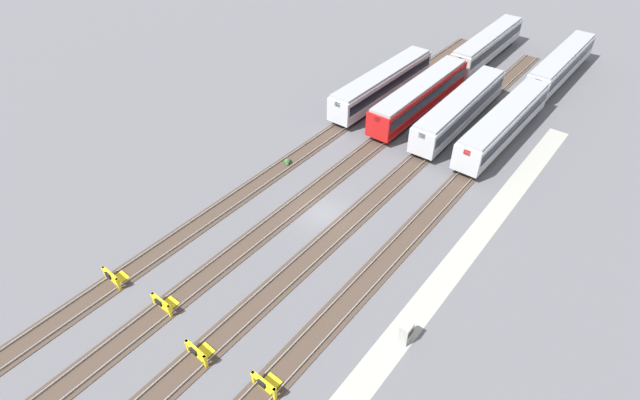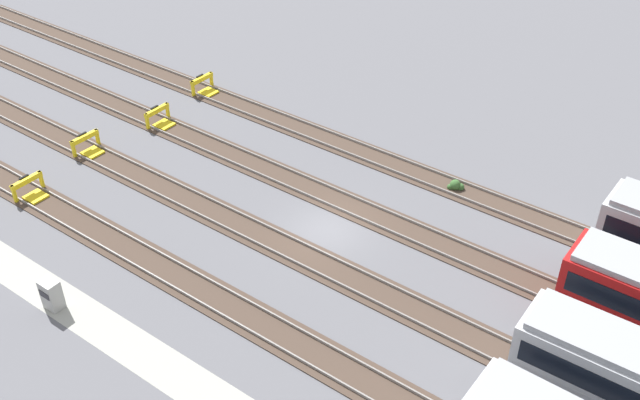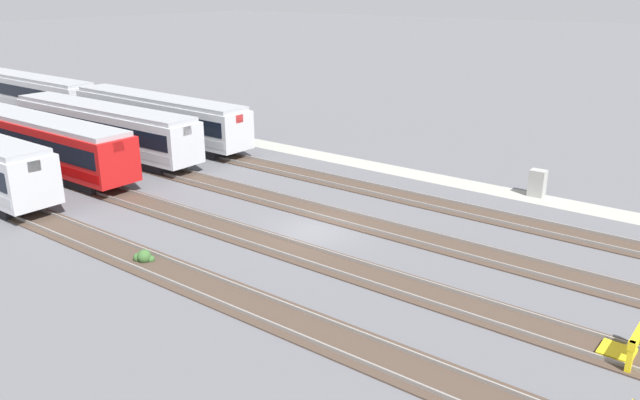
# 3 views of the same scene
# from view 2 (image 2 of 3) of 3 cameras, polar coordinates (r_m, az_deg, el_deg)

# --- Properties ---
(ground_plane) EXTENTS (400.00, 400.00, 0.00)m
(ground_plane) POSITION_cam_2_polar(r_m,az_deg,el_deg) (40.51, 0.56, -2.29)
(ground_plane) COLOR #5B5B60
(service_walkway) EXTENTS (54.00, 2.00, 0.01)m
(service_walkway) POSITION_cam_2_polar(r_m,az_deg,el_deg) (34.16, -11.61, -12.48)
(service_walkway) COLOR #9E9E93
(service_walkway) RESTS_ON ground
(rail_track_nearest) EXTENTS (90.00, 2.23, 0.21)m
(rail_track_nearest) POSITION_cam_2_polar(r_m,az_deg,el_deg) (36.18, -6.50, -8.24)
(rail_track_nearest) COLOR #47382D
(rail_track_nearest) RESTS_ON ground
(rail_track_near_inner) EXTENTS (90.00, 2.24, 0.21)m
(rail_track_near_inner) POSITION_cam_2_polar(r_m,az_deg,el_deg) (38.94, -1.61, -4.10)
(rail_track_near_inner) COLOR #47382D
(rail_track_near_inner) RESTS_ON ground
(rail_track_middle) EXTENTS (90.00, 2.24, 0.21)m
(rail_track_middle) POSITION_cam_2_polar(r_m,az_deg,el_deg) (42.12, 2.55, -0.52)
(rail_track_middle) COLOR #47382D
(rail_track_middle) RESTS_ON ground
(rail_track_far_inner) EXTENTS (90.00, 2.23, 0.21)m
(rail_track_far_inner) POSITION_cam_2_polar(r_m,az_deg,el_deg) (45.62, 6.09, 2.54)
(rail_track_far_inner) COLOR #47382D
(rail_track_far_inner) RESTS_ON ground
(bumper_stop_nearest_track) EXTENTS (1.35, 2.00, 1.22)m
(bumper_stop_nearest_track) POSITION_cam_2_polar(r_m,az_deg,el_deg) (45.72, -21.17, 0.77)
(bumper_stop_nearest_track) COLOR yellow
(bumper_stop_nearest_track) RESTS_ON ground
(bumper_stop_near_inner_track) EXTENTS (1.38, 2.01, 1.22)m
(bumper_stop_near_inner_track) POSITION_cam_2_polar(r_m,az_deg,el_deg) (48.67, -17.24, 3.98)
(bumper_stop_near_inner_track) COLOR yellow
(bumper_stop_near_inner_track) RESTS_ON ground
(bumper_stop_middle_track) EXTENTS (1.35, 2.00, 1.22)m
(bumper_stop_middle_track) POSITION_cam_2_polar(r_m,az_deg,el_deg) (50.48, -12.08, 6.13)
(bumper_stop_middle_track) COLOR yellow
(bumper_stop_middle_track) RESTS_ON ground
(bumper_stop_far_inner_track) EXTENTS (1.37, 2.01, 1.22)m
(bumper_stop_far_inner_track) POSITION_cam_2_polar(r_m,az_deg,el_deg) (53.90, -8.77, 8.58)
(bumper_stop_far_inner_track) COLOR yellow
(bumper_stop_far_inner_track) RESTS_ON ground
(electrical_cabinet) EXTENTS (0.90, 0.73, 1.60)m
(electrical_cabinet) POSITION_cam_2_polar(r_m,az_deg,el_deg) (37.75, -19.78, -6.79)
(electrical_cabinet) COLOR #9E9E99
(electrical_cabinet) RESTS_ON ground
(weed_clump) EXTENTS (0.92, 0.70, 0.64)m
(weed_clump) POSITION_cam_2_polar(r_m,az_deg,el_deg) (44.11, 10.30, 1.09)
(weed_clump) COLOR #38602D
(weed_clump) RESTS_ON ground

